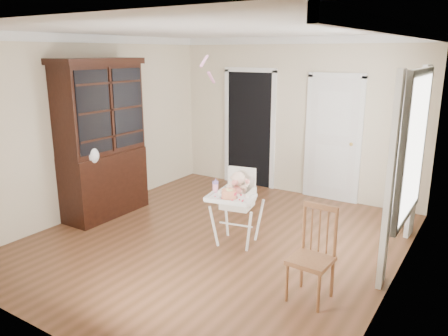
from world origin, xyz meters
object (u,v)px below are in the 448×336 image
Objects in this scene: cake at (229,194)px; dining_chair at (312,257)px; high_chair at (237,198)px; china_cabinet at (102,139)px; sippy_cup at (215,186)px.

dining_chair reaches higher than cake.
cake is at bearing -93.69° from high_chair.
cake is 2.35m from china_cabinet.
sippy_cup is 1.69m from dining_chair.
cake is (0.03, -0.25, 0.13)m from high_chair.
china_cabinet is (-2.27, -0.17, 0.56)m from high_chair.
cake is at bearing -2.10° from china_cabinet.
dining_chair reaches higher than sippy_cup.
sippy_cup is at bearing 0.41° from china_cabinet.
sippy_cup is (-0.23, -0.15, 0.16)m from high_chair.
cake is 0.28m from sippy_cup.
cake is at bearing -20.53° from sippy_cup.
sippy_cup is (-0.26, 0.10, 0.03)m from cake.
dining_chair is (3.59, -0.56, -0.73)m from china_cabinet.
high_chair is 5.42× the size of sippy_cup.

